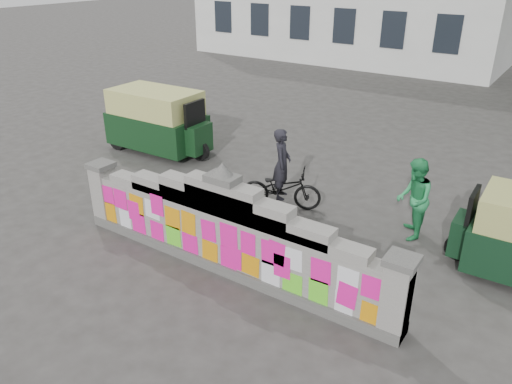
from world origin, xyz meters
TOP-DOWN VIEW (x-y plane):
  - ground at (0.00, 0.00)m, footprint 100.00×100.00m
  - parapet_wall at (-0.00, -0.01)m, footprint 6.48×0.44m
  - cyclist_bike at (-0.45, 2.60)m, footprint 1.82×1.22m
  - cyclist_rider at (-0.45, 2.60)m, footprint 0.55×0.66m
  - pedestrian at (2.28, 2.93)m, footprint 0.85×0.95m
  - rickshaw_left at (-5.11, 3.72)m, footprint 3.11×1.50m

SIDE VIEW (x-z plane):
  - ground at x=0.00m, z-range 0.00..0.00m
  - cyclist_bike at x=-0.45m, z-range 0.00..0.91m
  - parapet_wall at x=0.00m, z-range -0.26..1.75m
  - cyclist_rider at x=-0.45m, z-range 0.00..1.53m
  - pedestrian at x=2.28m, z-range 0.00..1.61m
  - rickshaw_left at x=-5.11m, z-range 0.03..1.74m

